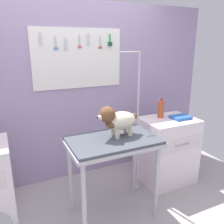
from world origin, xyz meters
name	(u,v)px	position (x,y,z in m)	size (l,w,h in m)	color
rear_wall_panel	(72,94)	(0.00, 1.28, 1.16)	(4.00, 0.11, 2.30)	#A28FB5
grooming_table	(113,148)	(0.12, 0.30, 0.78)	(0.91, 0.58, 0.88)	#B7B7BC
grooming_arm	(137,129)	(0.59, 0.61, 0.80)	(0.30, 0.11, 1.71)	#B7B7BC
dog	(117,120)	(0.19, 0.34, 1.06)	(0.45, 0.23, 0.33)	beige
cabinet_right	(167,150)	(1.06, 0.60, 0.44)	(0.68, 0.54, 0.87)	white
soda_bottle	(161,109)	(0.99, 0.70, 0.99)	(0.08, 0.08, 0.25)	#B34D22
supply_tray	(181,117)	(1.20, 0.55, 0.89)	(0.24, 0.18, 0.04)	blue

